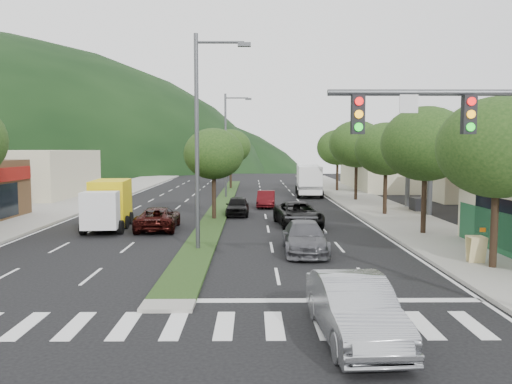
{
  "coord_description": "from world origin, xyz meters",
  "views": [
    {
      "loc": [
        2.55,
        -15.17,
        4.79
      ],
      "look_at": [
        2.76,
        10.97,
        2.5
      ],
      "focal_mm": 35.0,
      "sensor_mm": 36.0,
      "label": 1
    }
  ],
  "objects_px": {
    "suv_maroon": "(158,218)",
    "car_queue_a": "(237,206)",
    "sedan_silver": "(354,309)",
    "a_frame_sign": "(476,247)",
    "streetlight_mid": "(228,140)",
    "tree_r_d": "(357,144)",
    "box_truck": "(109,206)",
    "tree_r_a": "(498,148)",
    "streetlight_near": "(201,131)",
    "tree_r_c": "(386,149)",
    "car_queue_c": "(266,199)",
    "traffic_signal": "(489,154)",
    "tree_r_e": "(338,148)",
    "car_queue_b": "(305,237)",
    "tree_r_b": "(426,144)",
    "car_queue_d": "(298,214)",
    "motorhome": "(309,180)",
    "tree_med_near": "(214,154)",
    "tree_med_far": "(231,147)"
  },
  "relations": [
    {
      "from": "tree_r_c",
      "to": "tree_r_d",
      "type": "height_order",
      "value": "tree_r_d"
    },
    {
      "from": "tree_med_near",
      "to": "suv_maroon",
      "type": "relative_size",
      "value": 1.23
    },
    {
      "from": "tree_r_a",
      "to": "tree_med_near",
      "type": "xyz_separation_m",
      "value": [
        -12.0,
        14.0,
        -0.39
      ]
    },
    {
      "from": "streetlight_mid",
      "to": "tree_r_e",
      "type": "bearing_deg",
      "value": 30.69
    },
    {
      "from": "sedan_silver",
      "to": "car_queue_a",
      "type": "height_order",
      "value": "sedan_silver"
    },
    {
      "from": "tree_r_b",
      "to": "car_queue_c",
      "type": "distance_m",
      "value": 16.35
    },
    {
      "from": "tree_r_a",
      "to": "tree_r_e",
      "type": "height_order",
      "value": "tree_r_e"
    },
    {
      "from": "tree_r_d",
      "to": "car_queue_a",
      "type": "xyz_separation_m",
      "value": [
        -10.5,
        -9.61,
        -4.5
      ]
    },
    {
      "from": "streetlight_mid",
      "to": "car_queue_d",
      "type": "xyz_separation_m",
      "value": [
        5.18,
        -17.61,
        -4.84
      ]
    },
    {
      "from": "streetlight_near",
      "to": "box_truck",
      "type": "bearing_deg",
      "value": 133.57
    },
    {
      "from": "car_queue_a",
      "to": "car_queue_b",
      "type": "height_order",
      "value": "car_queue_b"
    },
    {
      "from": "tree_r_c",
      "to": "car_queue_d",
      "type": "bearing_deg",
      "value": -145.12
    },
    {
      "from": "tree_r_a",
      "to": "sedan_silver",
      "type": "distance_m",
      "value": 10.61
    },
    {
      "from": "traffic_signal",
      "to": "tree_r_a",
      "type": "xyz_separation_m",
      "value": [
        2.97,
        5.54,
        0.17
      ]
    },
    {
      "from": "box_truck",
      "to": "motorhome",
      "type": "distance_m",
      "value": 25.32
    },
    {
      "from": "tree_r_d",
      "to": "box_truck",
      "type": "xyz_separation_m",
      "value": [
        -18.04,
        -15.44,
        -3.83
      ]
    },
    {
      "from": "car_queue_a",
      "to": "car_queue_c",
      "type": "xyz_separation_m",
      "value": [
        2.2,
        5.0,
        -0.01
      ]
    },
    {
      "from": "motorhome",
      "to": "car_queue_c",
      "type": "bearing_deg",
      "value": -111.14
    },
    {
      "from": "suv_maroon",
      "to": "car_queue_a",
      "type": "bearing_deg",
      "value": -127.94
    },
    {
      "from": "car_queue_a",
      "to": "traffic_signal",
      "type": "bearing_deg",
      "value": -70.53
    },
    {
      "from": "car_queue_d",
      "to": "box_truck",
      "type": "distance_m",
      "value": 11.47
    },
    {
      "from": "tree_r_c",
      "to": "car_queue_b",
      "type": "xyz_separation_m",
      "value": [
        -7.01,
        -12.45,
        -4.05
      ]
    },
    {
      "from": "tree_r_a",
      "to": "car_queue_a",
      "type": "height_order",
      "value": "tree_r_a"
    },
    {
      "from": "car_queue_d",
      "to": "motorhome",
      "type": "relative_size",
      "value": 0.66
    },
    {
      "from": "tree_med_far",
      "to": "car_queue_b",
      "type": "distance_m",
      "value": 37.04
    },
    {
      "from": "box_truck",
      "to": "motorhome",
      "type": "bearing_deg",
      "value": -130.12
    },
    {
      "from": "car_queue_a",
      "to": "a_frame_sign",
      "type": "relative_size",
      "value": 2.72
    },
    {
      "from": "tree_r_d",
      "to": "tree_r_e",
      "type": "relative_size",
      "value": 1.07
    },
    {
      "from": "tree_med_near",
      "to": "tree_med_far",
      "type": "height_order",
      "value": "tree_med_far"
    },
    {
      "from": "tree_r_d",
      "to": "streetlight_mid",
      "type": "distance_m",
      "value": 12.18
    },
    {
      "from": "car_queue_c",
      "to": "traffic_signal",
      "type": "bearing_deg",
      "value": -75.68
    },
    {
      "from": "traffic_signal",
      "to": "a_frame_sign",
      "type": "bearing_deg",
      "value": 67.23
    },
    {
      "from": "traffic_signal",
      "to": "tree_r_a",
      "type": "distance_m",
      "value": 6.29
    },
    {
      "from": "tree_r_d",
      "to": "car_queue_b",
      "type": "height_order",
      "value": "tree_r_d"
    },
    {
      "from": "tree_r_d",
      "to": "car_queue_c",
      "type": "distance_m",
      "value": 10.52
    },
    {
      "from": "traffic_signal",
      "to": "tree_r_a",
      "type": "relative_size",
      "value": 1.06
    },
    {
      "from": "traffic_signal",
      "to": "box_truck",
      "type": "relative_size",
      "value": 1.17
    },
    {
      "from": "tree_r_b",
      "to": "car_queue_b",
      "type": "relative_size",
      "value": 1.43
    },
    {
      "from": "streetlight_mid",
      "to": "car_queue_a",
      "type": "relative_size",
      "value": 2.51
    },
    {
      "from": "tree_r_b",
      "to": "tree_r_c",
      "type": "bearing_deg",
      "value": 90.0
    },
    {
      "from": "car_queue_c",
      "to": "tree_r_d",
      "type": "bearing_deg",
      "value": 32.15
    },
    {
      "from": "tree_r_a",
      "to": "streetlight_near",
      "type": "distance_m",
      "value": 12.48
    },
    {
      "from": "traffic_signal",
      "to": "motorhome",
      "type": "bearing_deg",
      "value": 91.11
    },
    {
      "from": "tree_r_d",
      "to": "car_queue_c",
      "type": "height_order",
      "value": "tree_r_d"
    },
    {
      "from": "traffic_signal",
      "to": "car_queue_b",
      "type": "bearing_deg",
      "value": 113.99
    },
    {
      "from": "streetlight_near",
      "to": "streetlight_mid",
      "type": "relative_size",
      "value": 1.0
    },
    {
      "from": "tree_r_b",
      "to": "tree_r_d",
      "type": "xyz_separation_m",
      "value": [
        0.0,
        18.0,
        0.14
      ]
    },
    {
      "from": "sedan_silver",
      "to": "a_frame_sign",
      "type": "distance_m",
      "value": 10.2
    },
    {
      "from": "tree_r_c",
      "to": "car_queue_d",
      "type": "distance_m",
      "value": 9.0
    },
    {
      "from": "tree_med_far",
      "to": "suv_maroon",
      "type": "relative_size",
      "value": 1.42
    }
  ]
}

